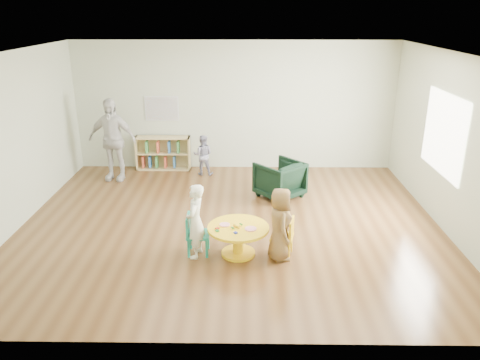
{
  "coord_description": "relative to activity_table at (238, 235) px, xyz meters",
  "views": [
    {
      "loc": [
        0.27,
        -7.15,
        3.44
      ],
      "look_at": [
        0.17,
        -0.3,
        0.9
      ],
      "focal_mm": 35.0,
      "sensor_mm": 36.0,
      "label": 1
    }
  ],
  "objects": [
    {
      "name": "bookshelf",
      "position": [
        -1.76,
        3.89,
        0.05
      ],
      "size": [
        1.2,
        0.3,
        0.75
      ],
      "color": "tan",
      "rests_on": "ground"
    },
    {
      "name": "child_right",
      "position": [
        0.6,
        -0.1,
        0.23
      ],
      "size": [
        0.41,
        0.57,
        1.08
      ],
      "primitive_type": "imported",
      "rotation": [
        0.0,
        0.0,
        1.69
      ],
      "color": "orange",
      "rests_on": "ground"
    },
    {
      "name": "armchair",
      "position": [
        0.75,
        2.26,
        0.04
      ],
      "size": [
        1.08,
        1.08,
        0.71
      ],
      "primitive_type": "imported",
      "rotation": [
        0.0,
        0.0,
        3.87
      ],
      "color": "black",
      "rests_on": "ground"
    },
    {
      "name": "room",
      "position": [
        -0.14,
        1.04,
        1.58
      ],
      "size": [
        7.1,
        7.0,
        2.8
      ],
      "color": "#55361B",
      "rests_on": "ground"
    },
    {
      "name": "toddler",
      "position": [
        -0.83,
        3.52,
        0.13
      ],
      "size": [
        0.45,
        0.36,
        0.88
      ],
      "primitive_type": "imported",
      "rotation": [
        0.0,
        0.0,
        3.08
      ],
      "color": "#1C1D47",
      "rests_on": "ground"
    },
    {
      "name": "kid_chair_left",
      "position": [
        -0.64,
        0.03,
        0.02
      ],
      "size": [
        0.33,
        0.33,
        0.61
      ],
      "rotation": [
        0.0,
        0.0,
        -1.57
      ],
      "color": "#1A8F76",
      "rests_on": "ground"
    },
    {
      "name": "alphabet_poster",
      "position": [
        -1.75,
        4.02,
        1.04
      ],
      "size": [
        0.74,
        0.01,
        0.54
      ],
      "color": "silver",
      "rests_on": "ground"
    },
    {
      "name": "child_left",
      "position": [
        -0.61,
        -0.05,
        0.25
      ],
      "size": [
        0.33,
        0.45,
        1.12
      ],
      "primitive_type": "imported",
      "rotation": [
        0.0,
        0.0,
        -1.74
      ],
      "color": "white",
      "rests_on": "ground"
    },
    {
      "name": "kid_chair_right",
      "position": [
        0.68,
        -0.02,
        0.0
      ],
      "size": [
        0.38,
        0.38,
        0.59
      ],
      "rotation": [
        0.0,
        0.0,
        1.34
      ],
      "color": "yellow",
      "rests_on": "ground"
    },
    {
      "name": "adult_caretaker",
      "position": [
        -2.67,
        3.21,
        0.55
      ],
      "size": [
        1.06,
        0.55,
        1.72
      ],
      "primitive_type": "imported",
      "rotation": [
        0.0,
        0.0,
        -0.13
      ],
      "color": "silver",
      "rests_on": "ground"
    },
    {
      "name": "activity_table",
      "position": [
        0.0,
        0.0,
        0.0
      ],
      "size": [
        0.9,
        0.9,
        0.49
      ],
      "rotation": [
        0.0,
        0.0,
        0.06
      ],
      "color": "yellow",
      "rests_on": "ground"
    }
  ]
}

